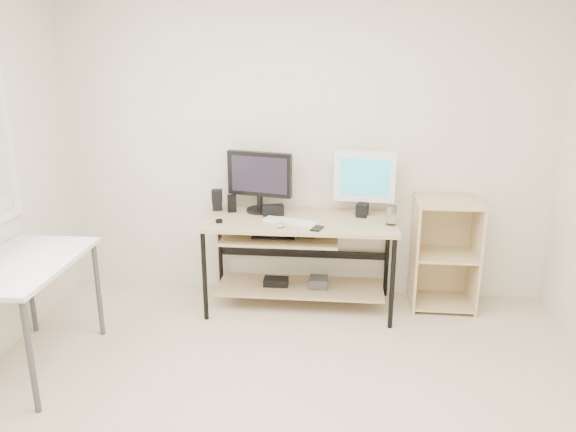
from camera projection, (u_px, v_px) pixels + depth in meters
The scene contains 16 objects.
room at pixel (247, 207), 2.69m from camera, with size 4.01×4.01×2.62m.
desk at pixel (297, 244), 4.45m from camera, with size 1.50×0.65×0.75m.
side_table at pixel (23, 274), 3.55m from camera, with size 0.60×1.00×0.75m.
shelf_unit at pixel (444, 253), 4.52m from camera, with size 0.50×0.40×0.90m.
black_monitor at pixel (260, 178), 4.50m from camera, with size 0.54×0.22×0.49m.
white_imac at pixel (365, 178), 4.41m from camera, with size 0.48×0.15×0.51m.
keyboard at pixel (290, 221), 4.30m from camera, with size 0.42×0.12×0.01m, color white.
mouse at pixel (281, 225), 4.20m from camera, with size 0.06×0.10×0.03m, color #B6B6BB.
center_speaker at pixel (273, 210), 4.47m from camera, with size 0.17×0.08×0.08m, color black.
speaker_left at pixel (217, 199), 4.60m from camera, with size 0.10×0.10×0.17m.
speaker_right at pixel (362, 210), 4.43m from camera, with size 0.09×0.09×0.11m, color black.
audio_controller at pixel (232, 203), 4.55m from camera, with size 0.07×0.04×0.14m, color black.
volume_puck at pixel (219, 221), 4.30m from camera, with size 0.05×0.05×0.02m, color black.
smartphone at pixel (317, 228), 4.15m from camera, with size 0.07×0.13×0.01m, color black.
coaster at pixel (391, 225), 4.24m from camera, with size 0.09×0.09×0.01m, color #9C7446.
drinking_glass at pixel (391, 215), 4.22m from camera, with size 0.07×0.07×0.14m, color white.
Camera 1 is at (0.31, -2.51, 2.08)m, focal length 35.00 mm.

